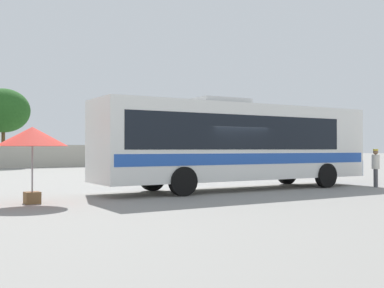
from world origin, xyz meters
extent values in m
plane|color=gray|center=(0.00, 10.00, 0.00)|extent=(300.00, 300.00, 0.00)
cube|color=#B2AD9E|center=(0.00, 27.73, 1.01)|extent=(80.00, 0.30, 2.03)
cube|color=white|center=(0.87, 0.25, 1.94)|extent=(12.27, 3.50, 3.00)
cube|color=black|center=(0.27, 0.30, 2.30)|extent=(10.10, 3.35, 1.32)
cube|color=#2351B2|center=(0.87, 0.25, 1.28)|extent=(12.03, 3.50, 0.42)
cube|color=#19212D|center=(6.92, -0.23, 2.48)|extent=(0.22, 2.29, 1.56)
cube|color=#2351B2|center=(6.92, -0.23, 0.80)|extent=(0.26, 2.50, 0.72)
cube|color=#B2B2B2|center=(-0.04, 0.32, 3.56)|extent=(2.30, 1.57, 0.24)
cylinder|color=black|center=(4.71, 1.18, 0.52)|extent=(1.06, 0.38, 1.04)
cylinder|color=black|center=(4.51, -1.26, 0.52)|extent=(1.06, 0.38, 1.04)
cylinder|color=black|center=(-2.35, 1.73, 0.52)|extent=(1.06, 0.38, 1.04)
cylinder|color=black|center=(-2.55, -0.71, 0.52)|extent=(1.06, 0.38, 1.04)
cylinder|color=#4C4C51|center=(6.54, -2.30, 0.40)|extent=(0.15, 0.15, 0.79)
cylinder|color=#4C4C51|center=(6.44, -2.40, 0.40)|extent=(0.15, 0.15, 0.79)
cylinder|color=silver|center=(6.49, -2.35, 1.10)|extent=(0.47, 0.47, 0.63)
sphere|color=#8C6647|center=(6.49, -2.35, 1.52)|extent=(0.21, 0.21, 0.21)
cylinder|color=yellow|center=(6.49, -2.35, 1.62)|extent=(0.23, 0.23, 0.06)
cylinder|color=gray|center=(-7.57, 0.05, 1.14)|extent=(0.05, 0.05, 2.29)
cone|color=red|center=(-7.57, 0.05, 2.04)|extent=(2.13, 2.13, 0.59)
cube|color=brown|center=(-7.57, 0.05, 0.18)|extent=(0.46, 0.46, 0.36)
cylinder|color=#4C3823|center=(11.45, 31.39, 3.58)|extent=(0.24, 0.24, 7.16)
cube|color=#473321|center=(11.45, 31.39, 6.56)|extent=(1.80, 0.37, 0.12)
cylinder|color=brown|center=(-0.92, 30.89, 1.76)|extent=(0.32, 0.32, 3.52)
ellipsoid|color=#23561E|center=(-0.92, 30.89, 5.19)|extent=(4.76, 4.76, 4.04)
camera|label=1|loc=(-11.95, -14.46, 1.66)|focal=44.28mm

